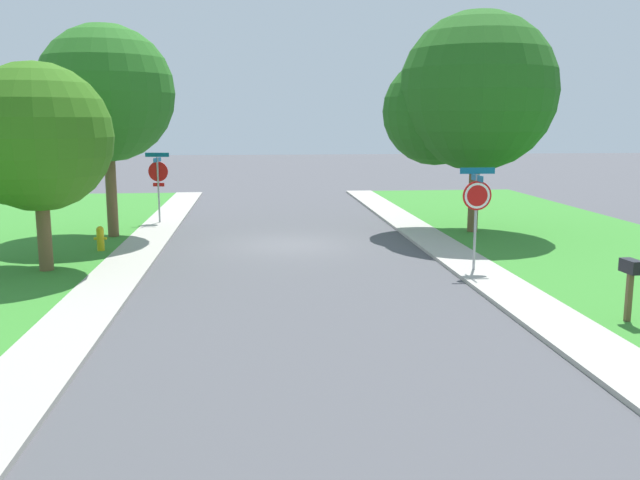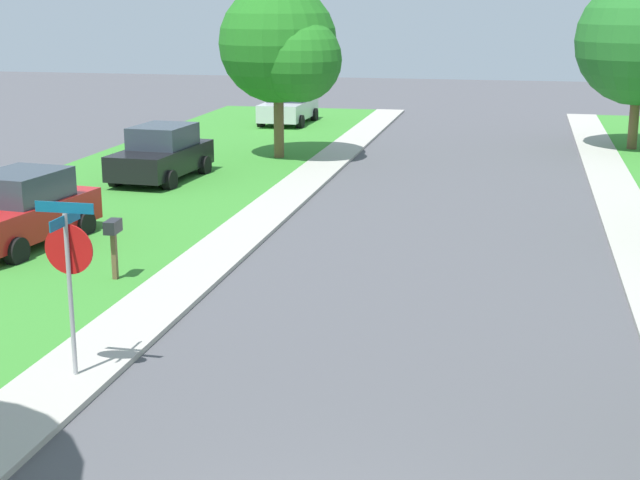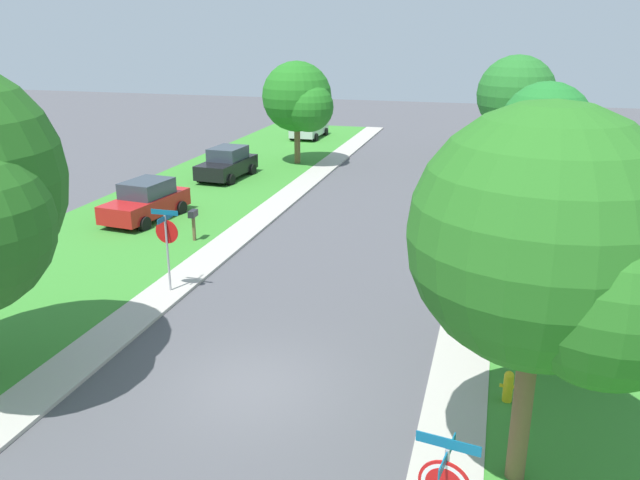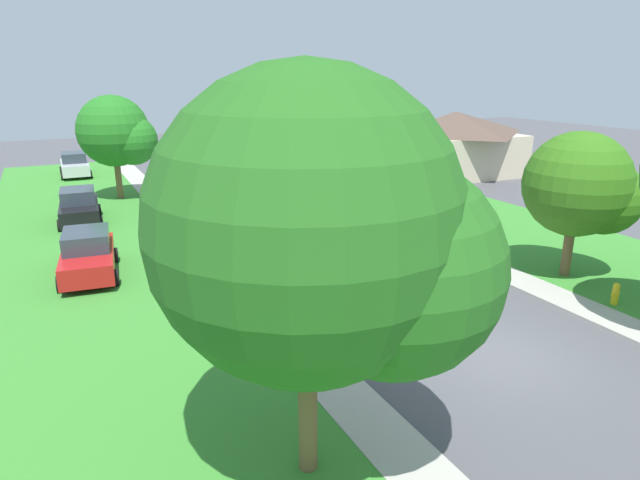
# 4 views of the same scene
# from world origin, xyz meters

# --- Properties ---
(ground_plane) EXTENTS (120.00, 120.00, 0.00)m
(ground_plane) POSITION_xyz_m (0.00, 0.00, 0.00)
(ground_plane) COLOR #4C4C51
(sidewalk_east) EXTENTS (1.40, 56.00, 0.10)m
(sidewalk_east) POSITION_xyz_m (4.70, 12.00, 0.05)
(sidewalk_east) COLOR #ADA89E
(sidewalk_east) RESTS_ON ground
(sidewalk_west) EXTENTS (1.40, 56.00, 0.10)m
(sidewalk_west) POSITION_xyz_m (-4.70, 12.00, 0.05)
(sidewalk_west) COLOR #ADA89E
(sidewalk_west) RESTS_ON ground
(stop_sign_near_corner) EXTENTS (0.91, 0.91, 2.77)m
(stop_sign_near_corner) POSITION_xyz_m (4.80, -4.81, 1.88)
(stop_sign_near_corner) COLOR #9E9EA3
(stop_sign_near_corner) RESTS_ON ground
(stop_sign_far_corner) EXTENTS (0.92, 0.92, 2.77)m
(stop_sign_far_corner) POSITION_xyz_m (-4.58, 4.59, 1.89)
(stop_sign_far_corner) COLOR #9E9EA3
(stop_sign_far_corner) RESTS_ON ground
(tree_sidewalk_near) EXTENTS (4.08, 3.80, 5.45)m
(tree_sidewalk_near) POSITION_xyz_m (6.85, 3.36, 3.42)
(tree_sidewalk_near) COLOR brown
(tree_sidewalk_near) RESTS_ON ground
(tree_corner_large) EXTENTS (4.83, 4.49, 7.10)m
(tree_corner_large) POSITION_xyz_m (6.21, -1.95, 4.70)
(tree_corner_large) COLOR brown
(tree_corner_large) RESTS_ON ground
(tree_sidewalk_mid) EXTENTS (5.84, 5.43, 7.68)m
(tree_sidewalk_mid) POSITION_xyz_m (-6.24, -1.79, 4.78)
(tree_sidewalk_mid) COLOR brown
(tree_sidewalk_mid) RESTS_ON ground
(fire_hydrant) EXTENTS (0.38, 0.22, 0.83)m
(fire_hydrant) POSITION_xyz_m (5.81, 0.85, 0.44)
(fire_hydrant) COLOR gold
(fire_hydrant) RESTS_ON ground
(mailbox) EXTENTS (0.27, 0.49, 1.31)m
(mailbox) POSITION_xyz_m (-6.08, 9.39, 1.01)
(mailbox) COLOR brown
(mailbox) RESTS_ON ground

